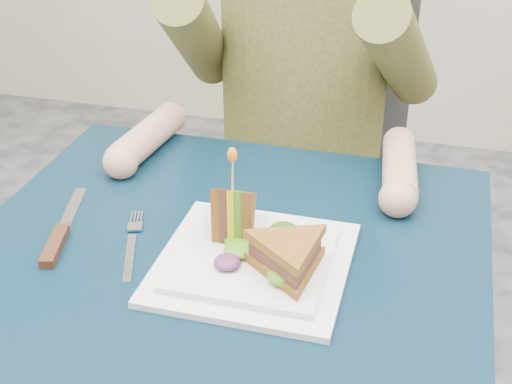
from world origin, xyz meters
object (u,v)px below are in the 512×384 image
(diner, at_px, (304,18))
(sandwich_flat, at_px, (289,256))
(knife, at_px, (58,238))
(chair, at_px, (309,162))
(sandwich_upright, at_px, (233,213))
(table, at_px, (217,305))
(fork, at_px, (132,246))
(plate, at_px, (253,261))

(diner, relative_size, sandwich_flat, 4.07)
(sandwich_flat, bearing_deg, knife, 178.61)
(chair, relative_size, sandwich_upright, 7.46)
(table, relative_size, fork, 4.30)
(knife, bearing_deg, table, 3.58)
(chair, bearing_deg, fork, -100.55)
(diner, xyz_separation_m, plate, (0.05, -0.57, -0.18))
(plate, bearing_deg, knife, -176.74)
(table, distance_m, fork, 0.15)
(plate, relative_size, knife, 1.19)
(table, relative_size, chair, 0.81)
(diner, xyz_separation_m, sandwich_flat, (0.11, -0.59, -0.14))
(table, bearing_deg, chair, 90.00)
(diner, bearing_deg, fork, -102.56)
(knife, bearing_deg, diner, 67.99)
(diner, bearing_deg, knife, -112.01)
(sandwich_upright, relative_size, knife, 0.57)
(plate, height_order, knife, plate)
(sandwich_upright, distance_m, knife, 0.26)
(plate, distance_m, sandwich_upright, 0.08)
(plate, relative_size, sandwich_upright, 2.09)
(fork, height_order, knife, knife)
(table, xyz_separation_m, knife, (-0.24, -0.01, 0.09))
(chair, xyz_separation_m, diner, (-0.00, -0.11, 0.37))
(sandwich_upright, bearing_deg, sandwich_flat, -35.85)
(chair, height_order, knife, chair)
(chair, bearing_deg, sandwich_flat, -81.19)
(table, distance_m, plate, 0.10)
(chair, distance_m, diner, 0.39)
(chair, xyz_separation_m, knife, (-0.24, -0.70, 0.20))
(chair, height_order, sandwich_upright, chair)
(table, height_order, sandwich_flat, sandwich_flat)
(sandwich_flat, height_order, fork, sandwich_flat)
(sandwich_flat, bearing_deg, fork, 174.65)
(diner, bearing_deg, table, -90.00)
(chair, distance_m, plate, 0.71)
(diner, xyz_separation_m, sandwich_upright, (0.01, -0.52, -0.13))
(table, height_order, fork, fork)
(chair, distance_m, sandwich_flat, 0.75)
(table, height_order, plate, plate)
(diner, relative_size, plate, 2.87)
(table, distance_m, knife, 0.25)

